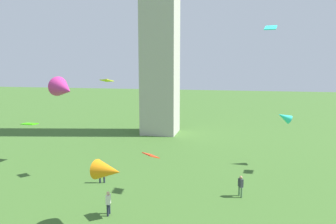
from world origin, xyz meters
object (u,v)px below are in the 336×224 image
Objects in this scene: kite_flying_4 at (271,28)px; kite_flying_6 at (107,81)px; kite_flying_1 at (151,155)px; kite_flying_7 at (108,171)px; person_3 at (108,202)px; person_0 at (241,185)px; person_1 at (102,172)px; kite_flying_2 at (64,89)px; kite_flying_5 at (284,117)px; kite_flying_0 at (30,124)px.

kite_flying_6 is (-13.26, 0.96, -4.03)m from kite_flying_4.
kite_flying_1 is 2.84m from kite_flying_7.
person_3 is 3.05m from kite_flying_7.
kite_flying_4 reaches higher than kite_flying_6.
person_0 is at bearing 82.28° from kite_flying_1.
person_3 is (2.79, -5.37, 0.01)m from person_1.
person_0 is 11.42m from person_1.
kite_flying_2 is at bearing 116.19° from kite_flying_6.
kite_flying_6 is 0.63× the size of kite_flying_7.
kite_flying_7 is at bearing -47.73° from kite_flying_5.
person_3 is (-8.62, -4.86, -0.01)m from person_0.
kite_flying_1 is 0.98× the size of kite_flying_4.
person_3 is at bearing -70.91° from kite_flying_2.
kite_flying_2 reaches higher than kite_flying_0.
person_0 is 14.63m from kite_flying_2.
person_3 is 0.99× the size of kite_flying_5.
person_1 is at bearing 60.11° from person_0.
person_1 is 18.17m from kite_flying_5.
kite_flying_5 is 0.79× the size of kite_flying_7.
person_1 is at bearing -20.69° from kite_flying_0.
kite_flying_2 reaches higher than person_3.
kite_flying_1 is at bearing 101.30° from person_0.
kite_flying_5 is (15.57, 8.52, 3.90)m from person_1.
person_1 is 17.62m from kite_flying_4.
person_3 is 0.78× the size of kite_flying_7.
kite_flying_5 reaches higher than person_0.
kite_flying_7 is (0.63, -1.38, 2.64)m from person_3.
kite_flying_7 is (3.49, -8.50, -4.99)m from kite_flying_6.
kite_flying_2 is at bearing -143.27° from kite_flying_1.
kite_flying_1 reaches higher than kite_flying_7.
person_1 is at bearing -70.52° from kite_flying_5.
person_0 is at bearing -42.99° from kite_flying_4.
kite_flying_5 is (25.36, 4.03, 0.93)m from kite_flying_0.
person_0 is at bearing -36.71° from kite_flying_2.
person_3 is 16.79m from kite_flying_4.
kite_flying_0 is 0.71× the size of kite_flying_7.
kite_flying_0 is 0.58× the size of kite_flying_2.
kite_flying_1 is 0.49× the size of kite_flying_2.
kite_flying_0 is at bearing -88.33° from kite_flying_4.
person_0 reaches higher than person_3.
kite_flying_2 is (-0.64, -4.35, 7.37)m from person_1.
kite_flying_2 is 1.93× the size of kite_flying_6.
kite_flying_2 reaches higher than kite_flying_7.
kite_flying_5 is (4.16, 9.03, 3.88)m from person_0.
person_1 is 1.26× the size of kite_flying_4.
person_1 is 0.98× the size of kite_flying_5.
kite_flying_2 is at bearing -114.65° from person_1.
kite_flying_4 is 0.62× the size of kite_flying_7.
kite_flying_5 reaches higher than kite_flying_0.
kite_flying_7 is (3.42, -6.74, 2.65)m from person_1.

